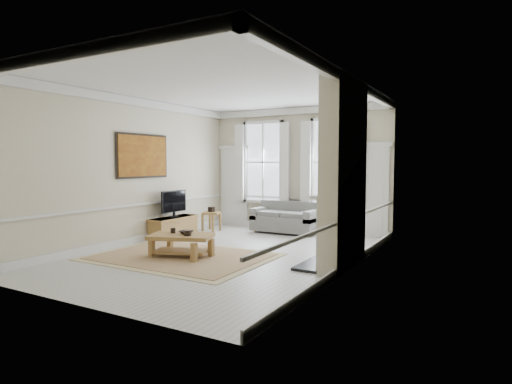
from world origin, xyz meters
The scene contains 23 objects.
floor centered at (0.00, 0.00, 0.00)m, with size 7.20×7.20×0.00m, color #B7B5AD.
ceiling centered at (0.00, 0.00, 3.40)m, with size 7.20×7.20×0.00m, color white.
back_wall centered at (0.00, 3.60, 1.70)m, with size 5.20×5.20×0.00m, color beige.
left_wall centered at (-2.60, 0.00, 1.70)m, with size 7.20×7.20×0.00m, color beige.
right_wall centered at (2.60, 0.00, 1.70)m, with size 7.20×7.20×0.00m, color beige.
window_left centered at (-1.05, 3.55, 1.90)m, with size 1.26×0.20×2.20m, color #B2BCC6, non-canonical shape.
window_right centered at (1.05, 3.55, 1.90)m, with size 1.26×0.20×2.20m, color #B2BCC6, non-canonical shape.
door_left centered at (-2.05, 3.56, 1.15)m, with size 0.90×0.08×2.30m, color silver.
door_right centered at (2.05, 3.56, 1.15)m, with size 0.90×0.08×2.30m, color silver.
painting centered at (-2.56, 0.30, 2.05)m, with size 0.05×1.66×1.06m, color #A06A1B.
chimney_breast centered at (2.43, 0.20, 1.70)m, with size 0.35×1.70×3.38m, color beige.
hearth centered at (2.00, 0.20, 0.03)m, with size 0.55×1.50×0.05m, color black.
fireplace centered at (2.20, 0.20, 0.73)m, with size 0.21×1.45×1.33m.
mirror centered at (2.21, 0.20, 2.05)m, with size 0.06×1.26×1.06m, color gold.
sofa centered at (-0.10, 3.11, 0.35)m, with size 1.76×0.86×0.84m.
side_table centered at (-2.04, 2.36, 0.42)m, with size 0.55×0.55×0.53m.
rug centered at (-0.64, -0.64, 0.01)m, with size 3.50×2.60×0.02m, color tan.
coffee_table centered at (-0.64, -0.64, 0.38)m, with size 1.40×1.10×0.46m.
ceramic_pot_a centered at (-0.89, -0.59, 0.51)m, with size 0.10×0.10×0.10m, color black.
ceramic_pot_b centered at (-0.44, -0.69, 0.51)m, with size 0.15×0.15×0.11m, color black.
bowl centered at (-0.59, -0.54, 0.49)m, with size 0.27×0.27×0.07m, color black.
tv_stand centered at (-2.34, 1.12, 0.25)m, with size 0.45×1.41×0.50m, color brown.
tv centered at (-2.32, 1.12, 0.90)m, with size 0.08×0.90×0.68m.
Camera 1 is at (4.83, -7.28, 1.90)m, focal length 30.00 mm.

